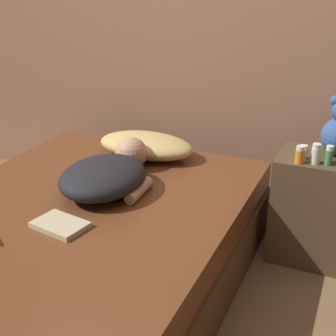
# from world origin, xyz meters

# --- Properties ---
(ground_plane) EXTENTS (12.00, 12.00, 0.00)m
(ground_plane) POSITION_xyz_m (0.00, 0.00, 0.00)
(ground_plane) COLOR brown
(wall_back) EXTENTS (8.00, 0.06, 2.60)m
(wall_back) POSITION_xyz_m (0.00, 1.28, 1.30)
(wall_back) COLOR #996B51
(wall_back) RESTS_ON ground_plane
(bed) EXTENTS (1.51, 2.01, 0.47)m
(bed) POSITION_xyz_m (0.00, 0.00, 0.23)
(bed) COLOR #4C331E
(bed) RESTS_ON ground_plane
(nightstand) EXTENTS (0.53, 0.36, 0.62)m
(nightstand) POSITION_xyz_m (1.08, 0.79, 0.31)
(nightstand) COLOR brown
(nightstand) RESTS_ON ground_plane
(pillow) EXTENTS (0.62, 0.35, 0.14)m
(pillow) POSITION_xyz_m (0.00, 0.77, 0.54)
(pillow) COLOR tan
(pillow) RESTS_ON bed
(person_lying) EXTENTS (0.45, 0.71, 0.19)m
(person_lying) POSITION_xyz_m (0.03, 0.26, 0.55)
(person_lying) COLOR black
(person_lying) RESTS_ON bed
(bottle_green) EXTENTS (0.04, 0.04, 0.10)m
(bottle_green) POSITION_xyz_m (1.08, 0.69, 0.67)
(bottle_green) COLOR #3D8E4C
(bottle_green) RESTS_ON nightstand
(bottle_orange) EXTENTS (0.05, 0.05, 0.09)m
(bottle_orange) POSITION_xyz_m (0.94, 0.65, 0.66)
(bottle_orange) COLOR orange
(bottle_orange) RESTS_ON nightstand
(bottle_clear) EXTENTS (0.05, 0.05, 0.08)m
(bottle_clear) POSITION_xyz_m (0.95, 0.72, 0.65)
(bottle_clear) COLOR silver
(bottle_clear) RESTS_ON nightstand
(bottle_white) EXTENTS (0.05, 0.05, 0.11)m
(bottle_white) POSITION_xyz_m (1.02, 0.68, 0.67)
(bottle_white) COLOR white
(bottle_white) RESTS_ON nightstand
(book) EXTENTS (0.26, 0.20, 0.02)m
(book) POSITION_xyz_m (0.04, -0.19, 0.48)
(book) COLOR #C6B793
(book) RESTS_ON bed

